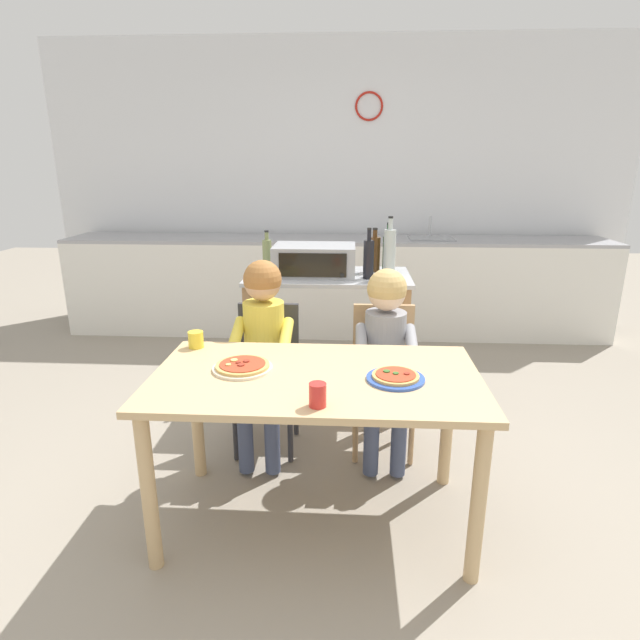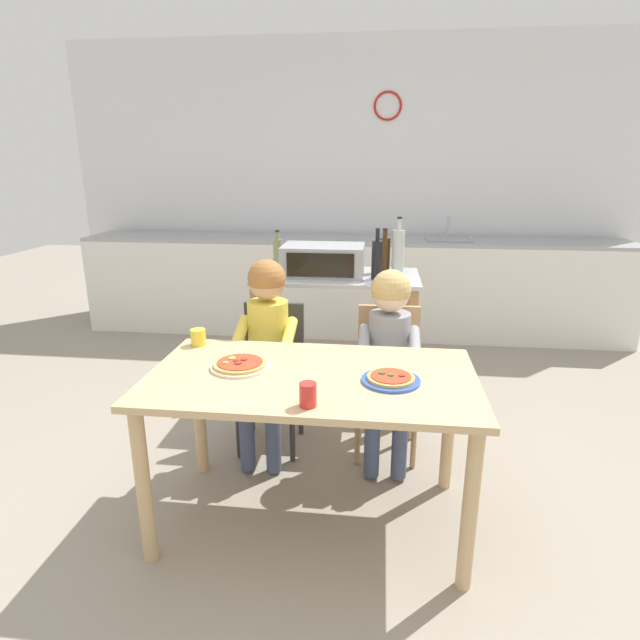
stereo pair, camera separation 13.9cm
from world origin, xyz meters
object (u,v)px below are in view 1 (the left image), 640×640
(toaster_oven, at_px, (315,260))
(pizza_plate_cream, at_px, (243,367))
(pizza_plate_blue_rimmed, at_px, (396,377))
(dining_chair_left, at_px, (267,366))
(bottle_tall_green_wine, at_px, (267,253))
(bottle_clear_vinegar, at_px, (374,254))
(drinking_cup_red, at_px, (318,395))
(bottle_slim_sauce, at_px, (388,254))
(dining_table, at_px, (316,396))
(child_in_yellow_shirt, at_px, (263,335))
(dining_chair_right, at_px, (383,368))
(bottle_dark_olive_oil, at_px, (389,253))
(drinking_cup_yellow, at_px, (196,340))
(bottle_squat_spirits, at_px, (369,258))
(child_in_grey_shirt, at_px, (386,340))
(kitchen_island_cart, at_px, (328,319))

(toaster_oven, height_order, pizza_plate_cream, toaster_oven)
(pizza_plate_cream, xyz_separation_m, pizza_plate_blue_rimmed, (0.65, -0.08, -0.00))
(dining_chair_left, bearing_deg, bottle_tall_green_wine, 97.87)
(bottle_clear_vinegar, xyz_separation_m, pizza_plate_blue_rimmed, (0.04, -1.40, -0.27))
(drinking_cup_red, bearing_deg, bottle_slim_sauce, 77.69)
(bottle_tall_green_wine, distance_m, dining_table, 1.56)
(dining_chair_left, bearing_deg, dining_table, -64.57)
(toaster_oven, distance_m, bottle_tall_green_wine, 0.41)
(bottle_slim_sauce, xyz_separation_m, child_in_yellow_shirt, (-0.70, -0.77, -0.31))
(dining_chair_left, bearing_deg, dining_chair_right, 1.32)
(toaster_oven, xyz_separation_m, bottle_dark_olive_oil, (0.47, -0.07, 0.06))
(drinking_cup_yellow, bearing_deg, bottle_clear_vinegar, 49.84)
(bottle_squat_spirits, height_order, child_in_grey_shirt, bottle_squat_spirits)
(bottle_slim_sauce, xyz_separation_m, drinking_cup_yellow, (-0.98, -1.03, -0.25))
(kitchen_island_cart, distance_m, bottle_tall_green_wine, 0.62)
(dining_table, bearing_deg, bottle_tall_green_wine, 106.43)
(dining_table, xyz_separation_m, drinking_cup_yellow, (-0.60, 0.30, 0.14))
(kitchen_island_cart, relative_size, pizza_plate_blue_rimmed, 4.32)
(toaster_oven, xyz_separation_m, drinking_cup_yellow, (-0.51, -0.93, -0.22))
(pizza_plate_cream, distance_m, pizza_plate_blue_rimmed, 0.66)
(bottle_squat_spirits, distance_m, drinking_cup_yellow, 1.22)
(bottle_clear_vinegar, xyz_separation_m, dining_chair_left, (-0.62, -0.69, -0.53))
(bottle_clear_vinegar, bearing_deg, pizza_plate_blue_rimmed, -88.52)
(dining_chair_right, xyz_separation_m, drinking_cup_red, (-0.31, -0.99, 0.29))
(dining_chair_left, relative_size, pizza_plate_cream, 3.12)
(bottle_tall_green_wine, distance_m, dining_chair_left, 0.94)
(bottle_slim_sauce, height_order, dining_table, bottle_slim_sauce)
(bottle_slim_sauce, bearing_deg, child_in_grey_shirt, -93.70)
(dining_chair_right, bearing_deg, bottle_dark_olive_oil, 84.48)
(kitchen_island_cart, height_order, toaster_oven, toaster_oven)
(bottle_clear_vinegar, height_order, dining_chair_left, bottle_clear_vinegar)
(bottle_squat_spirits, relative_size, dining_chair_left, 0.39)
(bottle_clear_vinegar, bearing_deg, child_in_grey_shirt, -87.38)
(pizza_plate_cream, relative_size, drinking_cup_yellow, 3.26)
(child_in_grey_shirt, bearing_deg, bottle_clear_vinegar, 92.62)
(pizza_plate_blue_rimmed, bearing_deg, dining_chair_right, 90.00)
(dining_chair_left, height_order, pizza_plate_cream, dining_chair_left)
(bottle_clear_vinegar, bearing_deg, dining_table, -102.23)
(pizza_plate_cream, bearing_deg, bottle_squat_spirits, 62.64)
(kitchen_island_cart, distance_m, pizza_plate_cream, 1.25)
(dining_chair_right, height_order, child_in_grey_shirt, child_in_grey_shirt)
(dining_chair_left, height_order, pizza_plate_blue_rimmed, dining_chair_left)
(bottle_dark_olive_oil, bearing_deg, toaster_oven, 171.29)
(dining_table, height_order, child_in_yellow_shirt, child_in_yellow_shirt)
(bottle_slim_sauce, height_order, dining_chair_left, bottle_slim_sauce)
(kitchen_island_cart, distance_m, drinking_cup_red, 1.55)
(bottle_squat_spirits, distance_m, child_in_grey_shirt, 0.66)
(bottle_dark_olive_oil, height_order, bottle_squat_spirits, bottle_dark_olive_oil)
(bottle_tall_green_wine, bearing_deg, pizza_plate_cream, -85.67)
(bottle_dark_olive_oil, xyz_separation_m, dining_chair_left, (-0.70, -0.48, -0.57))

